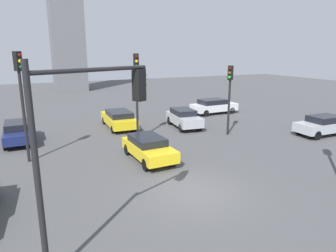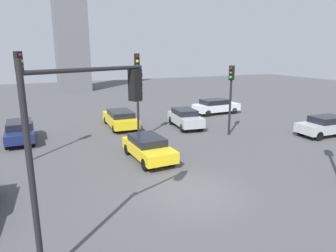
# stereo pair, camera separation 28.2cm
# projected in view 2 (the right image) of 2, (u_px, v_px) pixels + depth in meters

# --- Properties ---
(ground_plane) EXTENTS (106.38, 106.38, 0.00)m
(ground_plane) POSITION_uv_depth(u_px,v_px,m) (193.00, 192.00, 13.19)
(ground_plane) COLOR #4C4C4F
(traffic_light_0) EXTENTS (0.45, 0.49, 5.97)m
(traffic_light_0) POSITION_uv_depth(u_px,v_px,m) (22.00, 87.00, 16.03)
(traffic_light_0) COLOR black
(traffic_light_0) RESTS_ON ground_plane
(traffic_light_1) EXTENTS (3.58, 1.69, 5.80)m
(traffic_light_1) POSITION_uv_depth(u_px,v_px,m) (87.00, 120.00, 8.42)
(traffic_light_1) COLOR black
(traffic_light_1) RESTS_ON ground_plane
(traffic_light_3) EXTENTS (0.48, 0.45, 4.99)m
(traffic_light_3) POSITION_uv_depth(u_px,v_px,m) (231.00, 87.00, 21.44)
(traffic_light_3) COLOR black
(traffic_light_3) RESTS_ON ground_plane
(traffic_light_4) EXTENTS (0.37, 0.48, 5.82)m
(traffic_light_4) POSITION_uv_depth(u_px,v_px,m) (137.00, 81.00, 20.21)
(traffic_light_4) COLOR black
(traffic_light_4) RESTS_ON ground_plane
(car_0) EXTENTS (1.76, 4.19, 1.39)m
(car_0) POSITION_uv_depth(u_px,v_px,m) (20.00, 131.00, 20.40)
(car_0) COLOR navy
(car_0) RESTS_ON ground_plane
(car_1) EXTENTS (4.05, 1.92, 1.43)m
(car_1) POSITION_uv_depth(u_px,v_px,m) (325.00, 126.00, 21.86)
(car_1) COLOR #ADB2B7
(car_1) RESTS_ON ground_plane
(car_2) EXTENTS (1.86, 4.14, 1.33)m
(car_2) POSITION_uv_depth(u_px,v_px,m) (148.00, 147.00, 17.02)
(car_2) COLOR yellow
(car_2) RESTS_ON ground_plane
(car_3) EXTENTS (4.48, 1.96, 1.43)m
(car_3) POSITION_uv_depth(u_px,v_px,m) (216.00, 106.00, 29.60)
(car_3) COLOR silver
(car_3) RESTS_ON ground_plane
(car_4) EXTENTS (2.15, 4.12, 1.47)m
(car_4) POSITION_uv_depth(u_px,v_px,m) (185.00, 118.00, 24.26)
(car_4) COLOR #ADB2B7
(car_4) RESTS_ON ground_plane
(car_7) EXTENTS (2.11, 4.83, 1.38)m
(car_7) POSITION_uv_depth(u_px,v_px,m) (120.00, 118.00, 24.31)
(car_7) COLOR yellow
(car_7) RESTS_ON ground_plane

